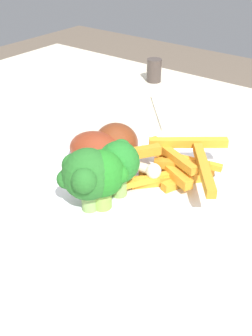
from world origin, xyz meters
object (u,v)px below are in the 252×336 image
at_px(broccoli_floret_front, 118,162).
at_px(chicken_drumstick_far, 100,152).
at_px(broccoli_floret_back, 103,174).
at_px(pepper_shaker, 154,70).
at_px(broccoli_floret_middle, 88,174).
at_px(dining_table, 153,242).
at_px(chicken_drumstick_near, 117,144).
at_px(carrot_fries_pile, 175,165).
at_px(dinner_plate, 126,186).

bearing_deg(broccoli_floret_front, chicken_drumstick_far, -30.60).
distance_m(broccoli_floret_back, pepper_shaker, 0.45).
relative_size(broccoli_floret_middle, pepper_shaker, 1.61).
height_order(dining_table, pepper_shaker, pepper_shaker).
bearing_deg(pepper_shaker, dining_table, 124.73).
height_order(dining_table, chicken_drumstick_far, chicken_drumstick_far).
bearing_deg(chicken_drumstick_near, broccoli_floret_back, 120.33).
bearing_deg(dining_table, chicken_drumstick_far, 29.62).
height_order(broccoli_floret_front, chicken_drumstick_near, broccoli_floret_front).
height_order(broccoli_floret_front, chicken_drumstick_far, broccoli_floret_front).
relative_size(broccoli_floret_front, carrot_fries_pile, 0.49).
relative_size(dining_table, chicken_drumstick_near, 10.81).
distance_m(broccoli_floret_front, carrot_fries_pile, 0.08).
height_order(dinner_plate, chicken_drumstick_near, chicken_drumstick_near).
xyz_separation_m(dinner_plate, broccoli_floret_middle, (-0.00, 0.07, 0.05)).
xyz_separation_m(dinner_plate, broccoli_floret_back, (-0.01, 0.05, 0.05)).
bearing_deg(chicken_drumstick_far, dinner_plate, 169.74).
relative_size(broccoli_floret_front, chicken_drumstick_near, 0.64).
distance_m(broccoli_floret_front, broccoli_floret_middle, 0.04).
bearing_deg(broccoli_floret_middle, broccoli_floret_back, -125.53).
bearing_deg(dinner_plate, chicken_drumstick_near, -40.58).
relative_size(broccoli_floret_front, broccoli_floret_middle, 0.92).
bearing_deg(broccoli_floret_front, pepper_shaker, -61.44).
bearing_deg(chicken_drumstick_far, broccoli_floret_back, 132.96).
relative_size(dining_table, broccoli_floret_front, 16.88).
distance_m(dining_table, pepper_shaker, 0.39).
distance_m(broccoli_floret_middle, chicken_drumstick_far, 0.09).
height_order(dinner_plate, chicken_drumstick_far, chicken_drumstick_far).
bearing_deg(broccoli_floret_back, dining_table, -92.56).
distance_m(carrot_fries_pile, pepper_shaker, 0.39).
relative_size(broccoli_floret_front, pepper_shaker, 1.47).
height_order(carrot_fries_pile, chicken_drumstick_near, chicken_drumstick_near).
bearing_deg(chicken_drumstick_far, carrot_fries_pile, -162.46).
xyz_separation_m(broccoli_floret_front, chicken_drumstick_near, (0.05, -0.06, -0.02)).
distance_m(dinner_plate, pepper_shaker, 0.40).
height_order(broccoli_floret_middle, chicken_drumstick_far, broccoli_floret_middle).
relative_size(dinner_plate, broccoli_floret_front, 4.07).
bearing_deg(chicken_drumstick_far, chicken_drumstick_near, -100.73).
bearing_deg(carrot_fries_pile, chicken_drumstick_far, 17.54).
bearing_deg(pepper_shaker, chicken_drumstick_far, 113.22).
distance_m(dining_table, broccoli_floret_middle, 0.20).
distance_m(broccoli_floret_middle, chicken_drumstick_near, 0.12).
relative_size(dining_table, carrot_fries_pile, 8.32).
bearing_deg(dining_table, dinner_plate, 71.87).
height_order(carrot_fries_pile, pepper_shaker, carrot_fries_pile).
bearing_deg(carrot_fries_pile, broccoli_floret_back, 69.41).
distance_m(dining_table, chicken_drumstick_near, 0.16).
bearing_deg(broccoli_floret_middle, carrot_fries_pile, -112.60).
height_order(broccoli_floret_middle, chicken_drumstick_near, broccoli_floret_middle).
bearing_deg(carrot_fries_pile, dinner_plate, 40.43).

